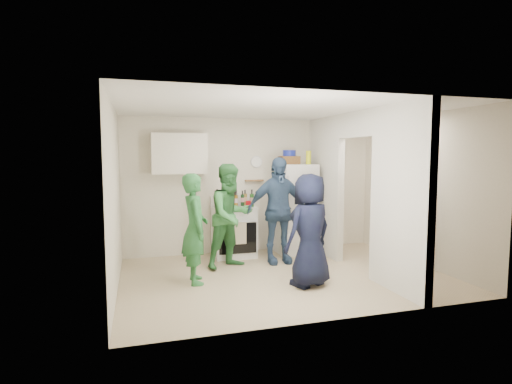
# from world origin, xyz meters

# --- Properties ---
(floor) EXTENTS (4.80, 4.80, 0.00)m
(floor) POSITION_xyz_m (0.00, 0.00, 0.00)
(floor) COLOR tan
(floor) RESTS_ON ground
(wall_back) EXTENTS (4.80, 0.00, 4.80)m
(wall_back) POSITION_xyz_m (0.00, 1.70, 1.25)
(wall_back) COLOR silver
(wall_back) RESTS_ON floor
(wall_front) EXTENTS (4.80, 0.00, 4.80)m
(wall_front) POSITION_xyz_m (0.00, -1.70, 1.25)
(wall_front) COLOR silver
(wall_front) RESTS_ON floor
(wall_left) EXTENTS (0.00, 3.40, 3.40)m
(wall_left) POSITION_xyz_m (-2.40, 0.00, 1.25)
(wall_left) COLOR silver
(wall_left) RESTS_ON floor
(wall_right) EXTENTS (0.00, 3.40, 3.40)m
(wall_right) POSITION_xyz_m (2.40, 0.00, 1.25)
(wall_right) COLOR silver
(wall_right) RESTS_ON floor
(ceiling) EXTENTS (4.80, 4.80, 0.00)m
(ceiling) POSITION_xyz_m (0.00, 0.00, 2.50)
(ceiling) COLOR white
(ceiling) RESTS_ON wall_back
(partition_pier_back) EXTENTS (0.12, 1.20, 2.50)m
(partition_pier_back) POSITION_xyz_m (1.20, 1.10, 1.25)
(partition_pier_back) COLOR silver
(partition_pier_back) RESTS_ON floor
(partition_pier_front) EXTENTS (0.12, 1.20, 2.50)m
(partition_pier_front) POSITION_xyz_m (1.20, -1.10, 1.25)
(partition_pier_front) COLOR silver
(partition_pier_front) RESTS_ON floor
(partition_header) EXTENTS (0.12, 1.00, 0.40)m
(partition_header) POSITION_xyz_m (1.20, 0.00, 2.30)
(partition_header) COLOR silver
(partition_header) RESTS_ON partition_pier_back
(stove) EXTENTS (0.76, 0.63, 0.91)m
(stove) POSITION_xyz_m (-0.47, 1.37, 0.45)
(stove) COLOR white
(stove) RESTS_ON floor
(upper_cabinet) EXTENTS (0.95, 0.34, 0.70)m
(upper_cabinet) POSITION_xyz_m (-1.40, 1.52, 1.85)
(upper_cabinet) COLOR silver
(upper_cabinet) RESTS_ON wall_back
(fridge) EXTENTS (0.68, 0.66, 1.66)m
(fridge) POSITION_xyz_m (0.70, 1.34, 0.83)
(fridge) COLOR white
(fridge) RESTS_ON floor
(wicker_basket) EXTENTS (0.35, 0.25, 0.15)m
(wicker_basket) POSITION_xyz_m (0.60, 1.39, 1.73)
(wicker_basket) COLOR brown
(wicker_basket) RESTS_ON fridge
(blue_bowl) EXTENTS (0.24, 0.24, 0.11)m
(blue_bowl) POSITION_xyz_m (0.60, 1.39, 1.86)
(blue_bowl) COLOR #162399
(blue_bowl) RESTS_ON wicker_basket
(yellow_cup_stack_top) EXTENTS (0.09, 0.09, 0.25)m
(yellow_cup_stack_top) POSITION_xyz_m (0.92, 1.24, 1.78)
(yellow_cup_stack_top) COLOR #ECF714
(yellow_cup_stack_top) RESTS_ON fridge
(wall_clock) EXTENTS (0.22, 0.02, 0.22)m
(wall_clock) POSITION_xyz_m (0.05, 1.68, 1.70)
(wall_clock) COLOR white
(wall_clock) RESTS_ON wall_back
(spice_shelf) EXTENTS (0.35, 0.08, 0.03)m
(spice_shelf) POSITION_xyz_m (0.00, 1.65, 1.35)
(spice_shelf) COLOR olive
(spice_shelf) RESTS_ON wall_back
(nook_window) EXTENTS (0.03, 0.70, 0.80)m
(nook_window) POSITION_xyz_m (2.38, 0.20, 1.65)
(nook_window) COLOR black
(nook_window) RESTS_ON wall_right
(nook_window_frame) EXTENTS (0.04, 0.76, 0.86)m
(nook_window_frame) POSITION_xyz_m (2.36, 0.20, 1.65)
(nook_window_frame) COLOR white
(nook_window_frame) RESTS_ON wall_right
(nook_valance) EXTENTS (0.04, 0.82, 0.18)m
(nook_valance) POSITION_xyz_m (2.34, 0.20, 2.00)
(nook_valance) COLOR white
(nook_valance) RESTS_ON wall_right
(yellow_cup_stack_stove) EXTENTS (0.09, 0.09, 0.25)m
(yellow_cup_stack_stove) POSITION_xyz_m (-0.59, 1.15, 1.03)
(yellow_cup_stack_stove) COLOR #FFB215
(yellow_cup_stack_stove) RESTS_ON stove
(red_cup) EXTENTS (0.09, 0.09, 0.12)m
(red_cup) POSITION_xyz_m (-0.25, 1.17, 0.97)
(red_cup) COLOR #B60C14
(red_cup) RESTS_ON stove
(person_green_left) EXTENTS (0.38, 0.58, 1.57)m
(person_green_left) POSITION_xyz_m (-1.34, 0.06, 0.79)
(person_green_left) COLOR #2D723E
(person_green_left) RESTS_ON floor
(person_green_center) EXTENTS (1.01, 0.91, 1.69)m
(person_green_center) POSITION_xyz_m (-0.67, 0.70, 0.84)
(person_green_center) COLOR #3B864A
(person_green_center) RESTS_ON floor
(person_denim) EXTENTS (1.06, 0.45, 1.79)m
(person_denim) POSITION_xyz_m (0.15, 0.75, 0.90)
(person_denim) COLOR #324E6E
(person_denim) RESTS_ON floor
(person_navy) EXTENTS (0.90, 0.75, 1.57)m
(person_navy) POSITION_xyz_m (0.17, -0.53, 0.79)
(person_navy) COLOR black
(person_navy) RESTS_ON floor
(person_nook) EXTENTS (1.06, 1.29, 1.74)m
(person_nook) POSITION_xyz_m (2.04, 0.10, 0.87)
(person_nook) COLOR black
(person_nook) RESTS_ON floor
(bottle_a) EXTENTS (0.08, 0.08, 0.31)m
(bottle_a) POSITION_xyz_m (-0.74, 1.49, 1.06)
(bottle_a) COLOR brown
(bottle_a) RESTS_ON stove
(bottle_b) EXTENTS (0.08, 0.08, 0.28)m
(bottle_b) POSITION_xyz_m (-0.64, 1.28, 1.04)
(bottle_b) COLOR #17451D
(bottle_b) RESTS_ON stove
(bottle_c) EXTENTS (0.06, 0.06, 0.29)m
(bottle_c) POSITION_xyz_m (-0.53, 1.51, 1.05)
(bottle_c) COLOR silver
(bottle_c) RESTS_ON stove
(bottle_d) EXTENTS (0.06, 0.06, 0.28)m
(bottle_d) POSITION_xyz_m (-0.43, 1.33, 1.05)
(bottle_d) COLOR brown
(bottle_d) RESTS_ON stove
(bottle_e) EXTENTS (0.07, 0.07, 0.29)m
(bottle_e) POSITION_xyz_m (-0.37, 1.55, 1.05)
(bottle_e) COLOR #A5AFB7
(bottle_e) RESTS_ON stove
(bottle_f) EXTENTS (0.06, 0.06, 0.28)m
(bottle_f) POSITION_xyz_m (-0.29, 1.41, 1.05)
(bottle_f) COLOR #123316
(bottle_f) RESTS_ON stove
(bottle_g) EXTENTS (0.07, 0.07, 0.28)m
(bottle_g) POSITION_xyz_m (-0.22, 1.51, 1.05)
(bottle_g) COLOR olive
(bottle_g) RESTS_ON stove
(bottle_h) EXTENTS (0.07, 0.07, 0.32)m
(bottle_h) POSITION_xyz_m (-0.78, 1.27, 1.07)
(bottle_h) COLOR #A2A7AE
(bottle_h) RESTS_ON stove
(bottle_i) EXTENTS (0.07, 0.07, 0.28)m
(bottle_i) POSITION_xyz_m (-0.42, 1.47, 1.04)
(bottle_i) COLOR #57210E
(bottle_i) RESTS_ON stove
(bottle_j) EXTENTS (0.07, 0.07, 0.31)m
(bottle_j) POSITION_xyz_m (-0.16, 1.25, 1.06)
(bottle_j) COLOR #245E20
(bottle_j) RESTS_ON stove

